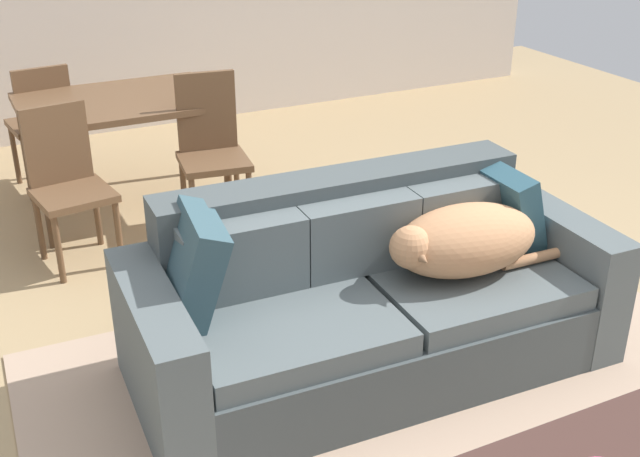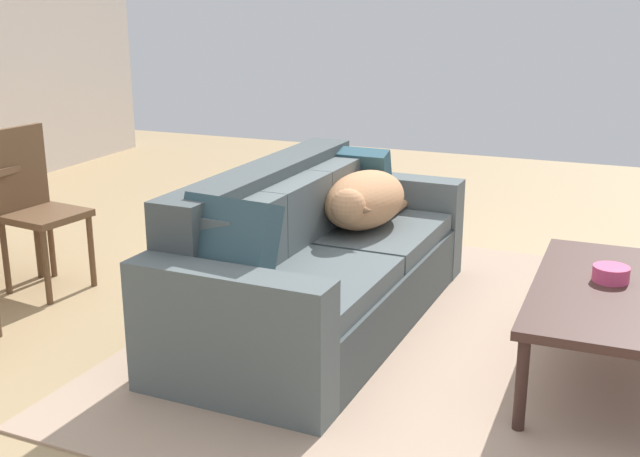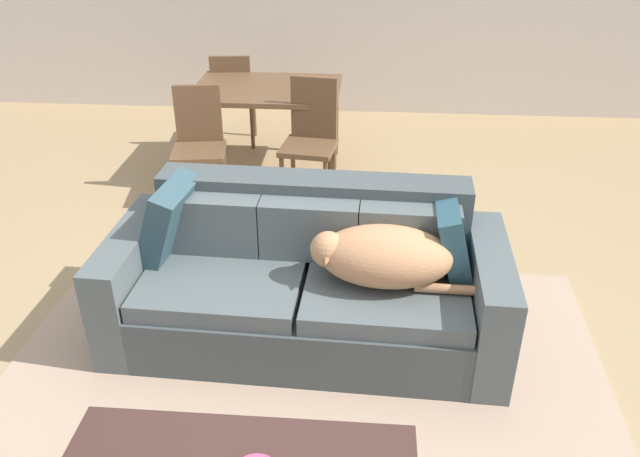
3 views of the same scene
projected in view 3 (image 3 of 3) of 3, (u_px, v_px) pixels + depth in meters
ground_plane at (286, 337)px, 3.64m from camera, size 10.00×10.00×0.00m
area_rug at (289, 451)px, 2.92m from camera, size 3.26×3.35×0.01m
couch at (308, 282)px, 3.56m from camera, size 2.16×1.00×0.83m
dog_on_left_cushion at (381, 256)px, 3.28m from camera, size 0.85×0.42×0.31m
throw_pillow_by_left_arm at (169, 220)px, 3.54m from camera, size 0.32×0.47×0.46m
throw_pillow_by_right_arm at (454, 240)px, 3.39m from camera, size 0.23×0.39×0.40m
dining_table at (267, 95)px, 5.37m from camera, size 1.22×0.88×0.74m
dining_chair_near_left at (199, 140)px, 4.97m from camera, size 0.45×0.45×0.89m
dining_chair_near_right at (311, 135)px, 4.95m from camera, size 0.45×0.45×0.96m
dining_chair_far_left at (233, 94)px, 5.95m from camera, size 0.44×0.44×0.88m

